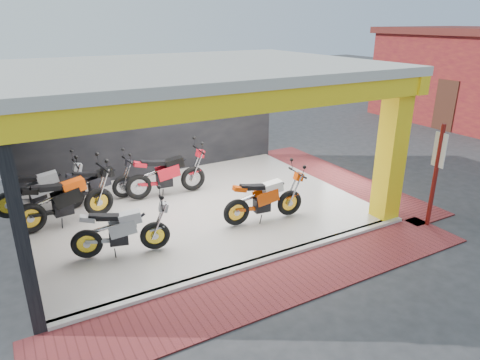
% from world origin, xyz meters
% --- Properties ---
extents(ground, '(80.00, 80.00, 0.00)m').
position_xyz_m(ground, '(0.00, 0.00, 0.00)').
color(ground, '#2D2D30').
rests_on(ground, ground).
extents(showroom_floor, '(8.00, 6.00, 0.10)m').
position_xyz_m(showroom_floor, '(0.00, 2.00, 0.05)').
color(showroom_floor, white).
rests_on(showroom_floor, ground).
extents(showroom_ceiling, '(8.40, 6.40, 0.20)m').
position_xyz_m(showroom_ceiling, '(0.00, 2.00, 3.60)').
color(showroom_ceiling, beige).
rests_on(showroom_ceiling, corner_column).
extents(back_wall, '(8.20, 0.20, 3.50)m').
position_xyz_m(back_wall, '(0.00, 5.10, 1.75)').
color(back_wall, black).
rests_on(back_wall, ground).
extents(left_wall, '(0.20, 6.20, 3.50)m').
position_xyz_m(left_wall, '(-4.10, 2.00, 1.75)').
color(left_wall, black).
rests_on(left_wall, ground).
extents(corner_column, '(0.50, 0.50, 3.50)m').
position_xyz_m(corner_column, '(3.75, -0.75, 1.75)').
color(corner_column, yellow).
rests_on(corner_column, ground).
extents(header_beam_front, '(8.40, 0.30, 0.40)m').
position_xyz_m(header_beam_front, '(0.00, -1.00, 3.30)').
color(header_beam_front, yellow).
rests_on(header_beam_front, corner_column).
extents(header_beam_right, '(0.30, 6.40, 0.40)m').
position_xyz_m(header_beam_right, '(4.00, 2.00, 3.30)').
color(header_beam_right, yellow).
rests_on(header_beam_right, corner_column).
extents(floor_kerb, '(8.00, 0.20, 0.10)m').
position_xyz_m(floor_kerb, '(0.00, -1.02, 0.05)').
color(floor_kerb, white).
rests_on(floor_kerb, ground).
extents(paver_front, '(9.00, 1.40, 0.03)m').
position_xyz_m(paver_front, '(0.00, -1.80, 0.01)').
color(paver_front, maroon).
rests_on(paver_front, ground).
extents(paver_right, '(1.40, 7.00, 0.03)m').
position_xyz_m(paver_right, '(4.80, 2.00, 0.01)').
color(paver_right, maroon).
rests_on(paver_right, ground).
extents(signpost, '(0.10, 0.35, 2.48)m').
position_xyz_m(signpost, '(4.41, -1.52, 1.36)').
color(signpost, maroon).
rests_on(signpost, ground).
extents(moto_hero, '(2.24, 1.03, 1.32)m').
position_xyz_m(moto_hero, '(1.71, 0.38, 0.76)').
color(moto_hero, '#D54408').
rests_on(moto_hero, showroom_floor).
extents(moto_row_a, '(2.20, 1.26, 1.27)m').
position_xyz_m(moto_row_a, '(-1.70, 0.39, 0.73)').
color(moto_row_a, '#979A9E').
rests_on(moto_row_a, showroom_floor).
extents(moto_row_b, '(2.40, 1.05, 1.43)m').
position_xyz_m(moto_row_b, '(0.31, 3.03, 0.81)').
color(moto_row_b, red).
rests_on(moto_row_b, showroom_floor).
extents(moto_row_c, '(2.48, 1.16, 1.46)m').
position_xyz_m(moto_row_c, '(-2.35, 2.63, 0.83)').
color(moto_row_c, black).
rests_on(moto_row_c, showroom_floor).
extents(moto_row_d, '(2.10, 0.89, 1.26)m').
position_xyz_m(moto_row_d, '(-1.52, 3.49, 0.73)').
color(moto_row_d, black).
rests_on(moto_row_d, showroom_floor).
extents(moto_row_e, '(2.26, 0.86, 1.37)m').
position_xyz_m(moto_row_e, '(-2.83, 3.58, 0.79)').
color(moto_row_e, '#A7A9AE').
rests_on(moto_row_e, showroom_floor).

